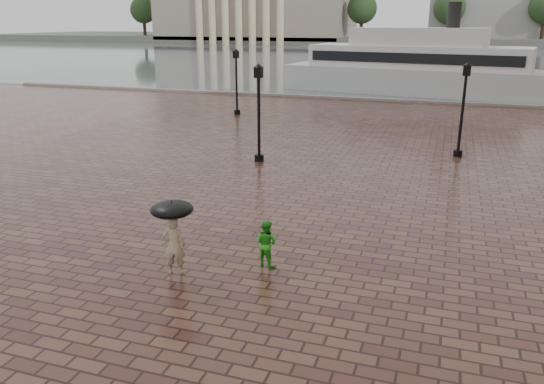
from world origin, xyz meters
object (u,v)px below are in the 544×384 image
Objects in this scene: street_lamps at (309,98)px; ferry_near at (416,67)px; adult_pedestrian at (174,246)px; child_pedestrian at (266,243)px.

street_lamps is 22.91m from ferry_near.
ferry_near reaches higher than street_lamps.
adult_pedestrian is at bearing -84.95° from ferry_near.
street_lamps is 16.33m from child_pedestrian.
ferry_near is at bearing -112.95° from adult_pedestrian.
ferry_near is at bearing -74.43° from child_pedestrian.
adult_pedestrian is 2.45m from child_pedestrian.
ferry_near reaches higher than adult_pedestrian.
street_lamps is at bearing -105.20° from adult_pedestrian.
ferry_near is (4.17, 22.53, 0.05)m from street_lamps.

